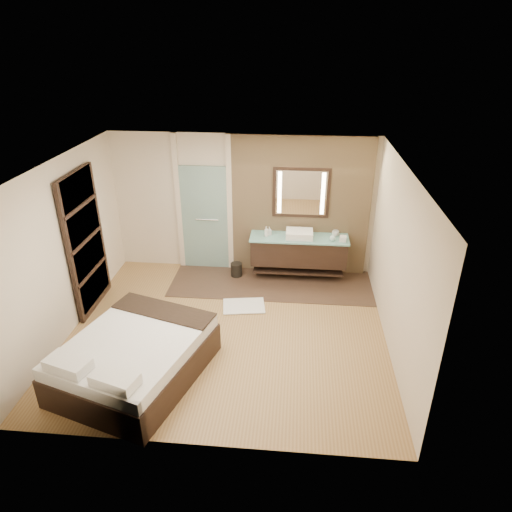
# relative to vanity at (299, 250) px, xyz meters

# --- Properties ---
(floor) EXTENTS (5.00, 5.00, 0.00)m
(floor) POSITION_rel_vanity_xyz_m (-1.10, -1.92, -0.58)
(floor) COLOR olive
(floor) RESTS_ON ground
(tile_strip) EXTENTS (3.80, 1.30, 0.01)m
(tile_strip) POSITION_rel_vanity_xyz_m (-0.50, -0.32, -0.57)
(tile_strip) COLOR #3E2C22
(tile_strip) RESTS_ON floor
(stone_wall) EXTENTS (2.60, 0.08, 2.70)m
(stone_wall) POSITION_rel_vanity_xyz_m (0.00, 0.29, 0.77)
(stone_wall) COLOR tan
(stone_wall) RESTS_ON floor
(vanity) EXTENTS (1.85, 0.55, 0.88)m
(vanity) POSITION_rel_vanity_xyz_m (0.00, 0.00, 0.00)
(vanity) COLOR black
(vanity) RESTS_ON stone_wall
(mirror_unit) EXTENTS (1.06, 0.04, 0.96)m
(mirror_unit) POSITION_rel_vanity_xyz_m (0.00, 0.24, 1.07)
(mirror_unit) COLOR black
(mirror_unit) RESTS_ON stone_wall
(frosted_door) EXTENTS (1.10, 0.12, 2.70)m
(frosted_door) POSITION_rel_vanity_xyz_m (-1.85, 0.28, 0.56)
(frosted_door) COLOR #BDEFE7
(frosted_door) RESTS_ON floor
(shoji_partition) EXTENTS (0.06, 1.20, 2.40)m
(shoji_partition) POSITION_rel_vanity_xyz_m (-3.53, -1.32, 0.63)
(shoji_partition) COLOR black
(shoji_partition) RESTS_ON floor
(bed) EXTENTS (2.13, 2.39, 0.77)m
(bed) POSITION_rel_vanity_xyz_m (-2.21, -3.08, -0.26)
(bed) COLOR black
(bed) RESTS_ON floor
(bath_mat) EXTENTS (0.79, 0.61, 0.02)m
(bath_mat) POSITION_rel_vanity_xyz_m (-0.93, -1.17, -0.56)
(bath_mat) COLOR white
(bath_mat) RESTS_ON floor
(waste_bin) EXTENTS (0.23, 0.23, 0.28)m
(waste_bin) POSITION_rel_vanity_xyz_m (-1.20, -0.07, -0.44)
(waste_bin) COLOR black
(waste_bin) RESTS_ON floor
(tissue_box) EXTENTS (0.14, 0.14, 0.10)m
(tissue_box) POSITION_rel_vanity_xyz_m (0.80, -0.13, 0.33)
(tissue_box) COLOR silver
(tissue_box) RESTS_ON vanity
(soap_bottle_a) EXTENTS (0.10, 0.10, 0.20)m
(soap_bottle_a) POSITION_rel_vanity_xyz_m (-0.62, -0.04, 0.38)
(soap_bottle_a) COLOR silver
(soap_bottle_a) RESTS_ON vanity
(soap_bottle_b) EXTENTS (0.09, 0.10, 0.16)m
(soap_bottle_b) POSITION_rel_vanity_xyz_m (-0.57, 0.04, 0.37)
(soap_bottle_b) COLOR #B2B2B2
(soap_bottle_b) RESTS_ON vanity
(soap_bottle_c) EXTENTS (0.13, 0.13, 0.14)m
(soap_bottle_c) POSITION_rel_vanity_xyz_m (0.61, -0.12, 0.36)
(soap_bottle_c) COLOR #ACD8D8
(soap_bottle_c) RESTS_ON vanity
(cup) EXTENTS (0.17, 0.17, 0.11)m
(cup) POSITION_rel_vanity_xyz_m (0.68, 0.10, 0.34)
(cup) COLOR silver
(cup) RESTS_ON vanity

